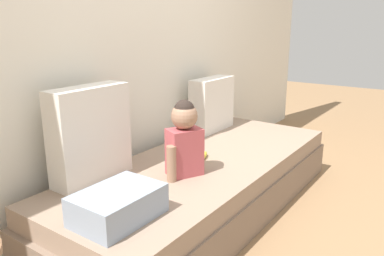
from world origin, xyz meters
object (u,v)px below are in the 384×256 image
(couch, at_px, (204,185))
(throw_pillow_left, at_px, (90,134))
(throw_pillow_right, at_px, (212,104))
(banana, at_px, (202,156))
(toddler, at_px, (184,138))
(folded_blanket, at_px, (118,205))

(couch, xyz_separation_m, throw_pillow_left, (-0.64, 0.35, 0.46))
(throw_pillow_right, distance_m, banana, 0.76)
(toddler, distance_m, folded_blanket, 0.63)
(throw_pillow_left, height_order, toddler, throw_pillow_left)
(toddler, distance_m, banana, 0.35)
(banana, distance_m, folded_blanket, 0.90)
(throw_pillow_right, bearing_deg, folded_blanket, -163.25)
(throw_pillow_left, xyz_separation_m, banana, (0.64, -0.34, -0.25))
(throw_pillow_left, distance_m, banana, 0.77)
(throw_pillow_left, bearing_deg, couch, -28.50)
(banana, height_order, folded_blanket, folded_blanket)
(throw_pillow_left, distance_m, folded_blanket, 0.56)
(couch, relative_size, throw_pillow_right, 5.12)
(banana, bearing_deg, toddler, -168.25)
(couch, height_order, toddler, toddler)
(throw_pillow_left, bearing_deg, folded_blanket, -118.15)
(toddler, xyz_separation_m, folded_blanket, (-0.61, -0.07, -0.16))
(couch, relative_size, folded_blanket, 5.86)
(toddler, relative_size, banana, 2.69)
(throw_pillow_left, height_order, folded_blanket, throw_pillow_left)
(throw_pillow_right, relative_size, toddler, 1.00)
(couch, xyz_separation_m, banana, (-0.00, 0.01, 0.21))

